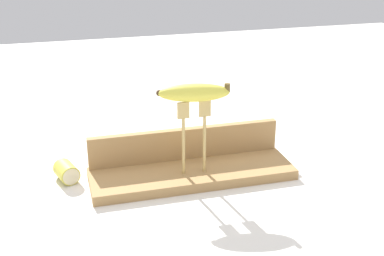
{
  "coord_description": "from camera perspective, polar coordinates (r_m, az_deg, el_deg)",
  "views": [
    {
      "loc": [
        -0.28,
        -1.02,
        0.55
      ],
      "look_at": [
        0.0,
        0.0,
        0.12
      ],
      "focal_mm": 48.96,
      "sensor_mm": 36.0,
      "label": 1
    }
  ],
  "objects": [
    {
      "name": "fork_stand_center",
      "position": [
        1.12,
        0.22,
        -0.27
      ],
      "size": [
        0.07,
        0.01,
        0.17
      ],
      "color": "tan",
      "rests_on": "wooden_board"
    },
    {
      "name": "banana_chunk_far",
      "position": [
        1.2,
        -13.49,
        -4.68
      ],
      "size": [
        0.06,
        0.07,
        0.04
      ],
      "color": "#DBD147",
      "rests_on": "ground"
    },
    {
      "name": "wooden_board",
      "position": [
        1.18,
        -0.0,
        -4.99
      ],
      "size": [
        0.46,
        0.14,
        0.02
      ],
      "primitive_type": "cube",
      "color": "#A87F4C",
      "rests_on": "ground"
    },
    {
      "name": "ground_plane",
      "position": [
        1.19,
        -0.0,
        -5.48
      ],
      "size": [
        3.0,
        3.0,
        0.0
      ],
      "primitive_type": "plane",
      "color": "silver"
    },
    {
      "name": "board_backstop",
      "position": [
        1.22,
        -0.77,
        -1.68
      ],
      "size": [
        0.45,
        0.02,
        0.07
      ],
      "primitive_type": "cube",
      "color": "#A87F4C",
      "rests_on": "wooden_board"
    },
    {
      "name": "banana_raised_center",
      "position": [
        1.09,
        0.22,
        3.88
      ],
      "size": [
        0.16,
        0.07,
        0.04
      ],
      "color": "#DBD147",
      "rests_on": "fork_stand_center"
    }
  ]
}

